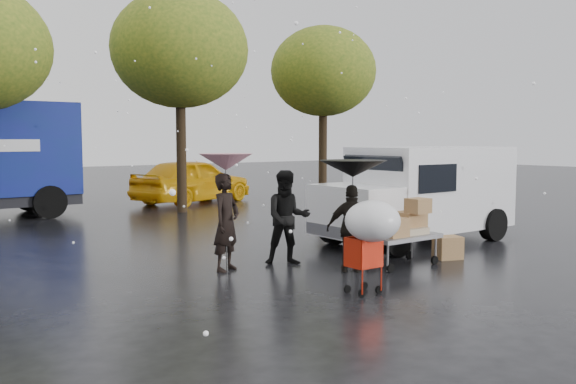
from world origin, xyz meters
TOP-DOWN VIEW (x-y plane):
  - ground at (0.00, 0.00)m, footprint 90.00×90.00m
  - person_pink at (-0.94, 1.44)m, footprint 0.76×0.66m
  - person_middle at (0.26, 1.20)m, footprint 1.09×1.01m
  - person_black at (0.81, -0.01)m, footprint 0.95×0.88m
  - umbrella_pink at (-0.94, 1.44)m, footprint 0.97×0.97m
  - umbrella_black at (0.81, -0.01)m, footprint 1.21×1.21m
  - vendor_cart at (2.01, -0.15)m, footprint 1.52×0.80m
  - shopping_cart at (-0.10, -1.41)m, footprint 0.84×0.84m
  - white_van at (4.31, 1.47)m, footprint 4.91×2.18m
  - box_ground_near at (3.16, -0.26)m, footprint 0.61×0.55m
  - box_ground_far at (2.85, 1.85)m, footprint 0.52×0.43m
  - yellow_taxi at (4.11, 12.31)m, footprint 5.31×3.43m
  - tree_row at (-0.47, 10.00)m, footprint 21.60×4.40m

SIDE VIEW (x-z plane):
  - ground at x=0.00m, z-range 0.00..0.00m
  - box_ground_far at x=2.85m, z-range 0.00..0.37m
  - box_ground_near at x=3.16m, z-range 0.00..0.45m
  - vendor_cart at x=2.01m, z-range 0.09..1.36m
  - person_black at x=0.81m, z-range 0.00..1.57m
  - yellow_taxi at x=4.11m, z-range 0.00..1.68m
  - person_pink at x=-0.94m, z-range 0.00..1.77m
  - person_middle at x=0.26m, z-range 0.00..1.80m
  - shopping_cart at x=-0.10m, z-range 0.33..1.80m
  - white_van at x=4.31m, z-range 0.06..2.26m
  - umbrella_black at x=0.81m, z-range 0.85..2.86m
  - umbrella_pink at x=-0.94m, z-range 0.91..3.03m
  - tree_row at x=-0.47m, z-range 1.46..8.58m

